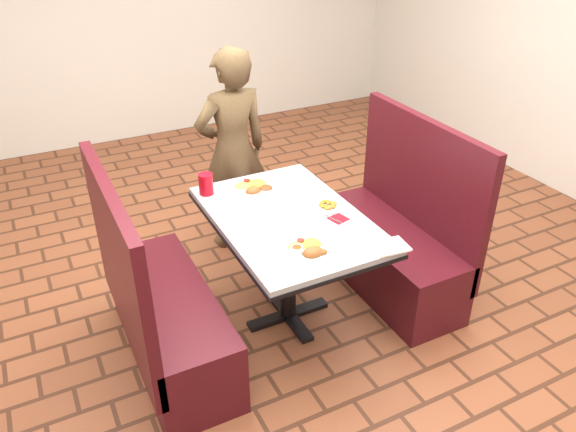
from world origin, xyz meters
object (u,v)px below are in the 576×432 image
(near_dinner_plate, at_px, (309,247))
(plantain_plate, at_px, (327,206))
(far_dinner_plate, at_px, (254,186))
(diner_person, at_px, (233,151))
(dining_table, at_px, (288,230))
(booth_bench_left, at_px, (161,313))
(booth_bench_right, at_px, (394,243))
(red_tumbler, at_px, (206,184))

(near_dinner_plate, xyz_separation_m, plantain_plate, (0.32, 0.36, -0.02))
(far_dinner_plate, bearing_deg, diner_person, 80.82)
(dining_table, bearing_deg, near_dinner_plate, -100.24)
(diner_person, relative_size, plantain_plate, 8.04)
(booth_bench_left, distance_m, booth_bench_right, 1.60)
(booth_bench_left, relative_size, booth_bench_right, 1.00)
(dining_table, relative_size, booth_bench_left, 1.01)
(booth_bench_right, relative_size, near_dinner_plate, 4.64)
(dining_table, xyz_separation_m, booth_bench_right, (0.80, 0.00, -0.32))
(booth_bench_left, height_order, red_tumbler, booth_bench_left)
(booth_bench_right, distance_m, near_dinner_plate, 1.05)
(booth_bench_right, xyz_separation_m, plantain_plate, (-0.54, -0.02, 0.43))
(far_dinner_plate, distance_m, plantain_plate, 0.51)
(near_dinner_plate, bearing_deg, dining_table, 79.76)
(booth_bench_left, distance_m, red_tumbler, 0.83)
(dining_table, distance_m, red_tumbler, 0.60)
(booth_bench_right, bearing_deg, dining_table, 180.00)
(dining_table, height_order, far_dinner_plate, far_dinner_plate)
(diner_person, bearing_deg, plantain_plate, 97.58)
(red_tumbler, bearing_deg, booth_bench_left, -134.70)
(dining_table, relative_size, diner_person, 0.80)
(dining_table, relative_size, booth_bench_right, 1.01)
(booth_bench_left, height_order, near_dinner_plate, booth_bench_left)
(diner_person, height_order, far_dinner_plate, diner_person)
(far_dinner_plate, xyz_separation_m, plantain_plate, (0.29, -0.41, -0.01))
(far_dinner_plate, bearing_deg, dining_table, -84.44)
(booth_bench_right, bearing_deg, booth_bench_left, 180.00)
(booth_bench_left, relative_size, diner_person, 0.80)
(near_dinner_plate, relative_size, plantain_plate, 1.38)
(booth_bench_right, bearing_deg, red_tumbler, 156.98)
(booth_bench_left, relative_size, plantain_plate, 6.40)
(far_dinner_plate, height_order, red_tumbler, red_tumbler)
(booth_bench_right, xyz_separation_m, far_dinner_plate, (-0.84, 0.39, 0.45))
(near_dinner_plate, distance_m, plantain_plate, 0.48)
(near_dinner_plate, height_order, far_dinner_plate, near_dinner_plate)
(dining_table, relative_size, plantain_plate, 6.46)
(dining_table, distance_m, plantain_plate, 0.28)
(booth_bench_right, bearing_deg, far_dinner_plate, 154.82)
(booth_bench_left, bearing_deg, diner_person, 49.41)
(plantain_plate, bearing_deg, diner_person, 100.73)
(booth_bench_left, relative_size, red_tumbler, 8.98)
(booth_bench_right, relative_size, plantain_plate, 6.40)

